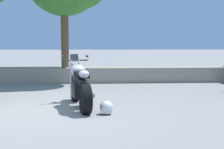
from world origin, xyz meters
name	(u,v)px	position (x,y,z in m)	size (l,w,h in m)	color
ground_plane	(40,111)	(0.00, 0.00, 0.00)	(120.00, 120.00, 0.00)	gray
stone_wall	(63,75)	(0.00, 4.80, 0.28)	(36.00, 0.80, 0.55)	gray
motorcycle_silver_centre	(79,86)	(0.83, 0.37, 0.49)	(0.82, 2.05, 1.18)	black
rider_helmet	(106,108)	(1.42, -0.42, 0.14)	(0.28, 0.28, 0.28)	silver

